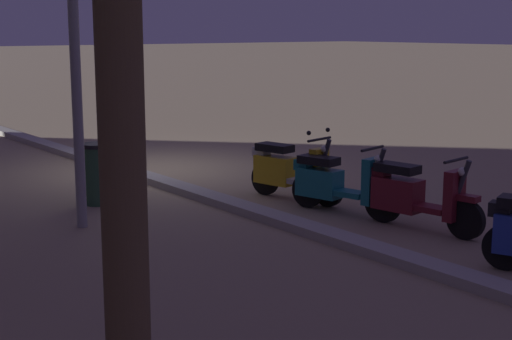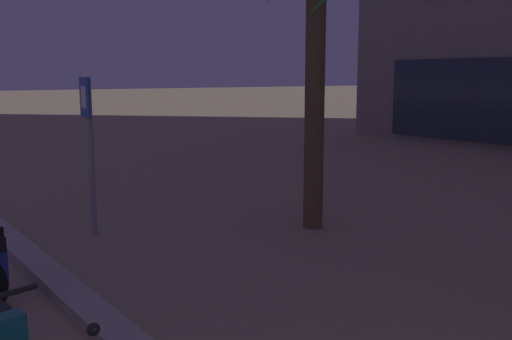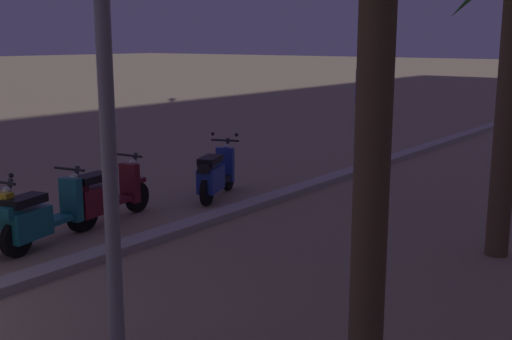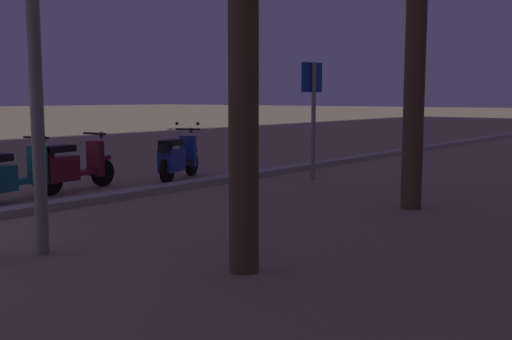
% 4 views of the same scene
% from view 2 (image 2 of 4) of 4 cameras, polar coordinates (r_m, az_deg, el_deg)
% --- Properties ---
extents(crossing_sign, '(0.60, 0.16, 2.40)m').
position_cam_2_polar(crossing_sign, '(9.26, -15.91, 3.13)').
color(crossing_sign, '#939399').
rests_on(crossing_sign, ground).
extents(palm_tree_mid_walkway, '(2.26, 2.27, 4.50)m').
position_cam_2_polar(palm_tree_mid_walkway, '(9.32, 5.82, 15.47)').
color(palm_tree_mid_walkway, brown).
rests_on(palm_tree_mid_walkway, ground).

